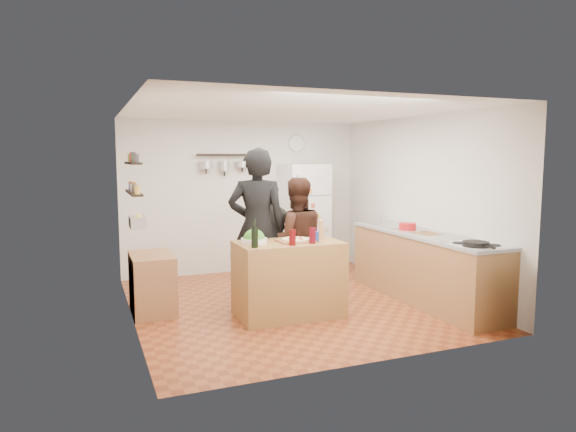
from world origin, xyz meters
name	(u,v)px	position (x,y,z in m)	size (l,w,h in m)	color
room_shell	(280,206)	(0.00, 0.39, 1.25)	(4.20, 4.20, 4.20)	brown
prep_island	(289,279)	(-0.22, -0.48, 0.46)	(1.25, 0.72, 0.91)	olive
pizza_board	(296,241)	(-0.14, -0.50, 0.92)	(0.42, 0.34, 0.02)	#995B37
pizza	(296,239)	(-0.14, -0.50, 0.94)	(0.34, 0.34, 0.02)	beige
salad_bowl	(254,241)	(-0.64, -0.43, 0.94)	(0.31, 0.31, 0.06)	white
wine_bottle	(255,237)	(-0.72, -0.70, 1.03)	(0.08, 0.08, 0.24)	black
wine_glass_near	(292,237)	(-0.27, -0.72, 1.00)	(0.08, 0.08, 0.19)	#510609
wine_glass_far	(312,235)	(0.00, -0.68, 1.00)	(0.08, 0.08, 0.19)	#4F0611
pepper_mill	(321,231)	(0.23, -0.43, 1.01)	(0.06, 0.06, 0.20)	#AE7C49
salt_canister	(316,237)	(0.08, -0.60, 0.97)	(0.08, 0.08, 0.12)	navy
person_left	(257,228)	(-0.45, 0.03, 1.02)	(0.74, 0.49, 2.04)	black
person_center	(296,241)	(0.08, 0.02, 0.83)	(0.81, 0.63, 1.66)	black
person_back	(272,239)	(-0.07, 0.52, 0.78)	(0.91, 0.38, 1.56)	#282724
counter_run	(424,268)	(1.70, -0.55, 0.45)	(0.63, 2.63, 0.90)	#9E7042
stove_top	(476,245)	(1.70, -1.50, 0.91)	(0.60, 0.62, 0.02)	white
skillet	(476,244)	(1.60, -1.60, 0.95)	(0.29, 0.29, 0.06)	black
sink	(390,225)	(1.70, 0.30, 0.92)	(0.50, 0.80, 0.03)	silver
cutting_board	(427,234)	(1.70, -0.58, 0.91)	(0.30, 0.40, 0.02)	brown
red_bowl	(407,226)	(1.65, -0.22, 0.97)	(0.23, 0.23, 0.10)	red
fridge	(304,218)	(0.95, 1.75, 0.90)	(0.70, 0.68, 1.80)	white
wall_clock	(297,143)	(0.95, 2.08, 2.15)	(0.30, 0.30, 0.03)	silver
spice_shelf_lower	(134,193)	(-1.93, 0.20, 1.50)	(0.12, 1.00, 0.03)	black
spice_shelf_upper	(133,163)	(-1.93, 0.20, 1.85)	(0.12, 1.00, 0.03)	black
produce_basket	(137,222)	(-1.90, 0.20, 1.15)	(0.18, 0.35, 0.14)	silver
side_table	(152,283)	(-1.74, 0.28, 0.36)	(0.50, 0.80, 0.73)	#9E6A42
pot_rack	(224,155)	(-0.35, 2.00, 1.95)	(0.90, 0.04, 0.04)	black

